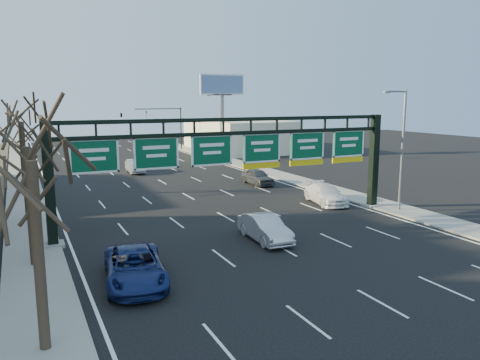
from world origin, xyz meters
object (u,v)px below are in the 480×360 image
car_silver_sedan (265,228)px  car_white_wagon (325,194)px  sign_gantry (239,156)px  car_blue_suv (135,267)px

car_silver_sedan → car_white_wagon: (9.33, 6.83, -0.01)m
car_silver_sedan → car_white_wagon: size_ratio=0.89×
sign_gantry → car_blue_suv: (-8.87, -7.44, -3.85)m
car_blue_suv → car_white_wagon: size_ratio=1.07×
sign_gantry → car_silver_sedan: (-0.33, -4.20, -3.86)m
sign_gantry → car_blue_suv: 12.20m
car_blue_suv → car_white_wagon: car_blue_suv is taller
sign_gantry → car_blue_suv: bearing=-140.0°
car_blue_suv → car_silver_sedan: (8.54, 3.24, -0.01)m
sign_gantry → car_white_wagon: bearing=16.3°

